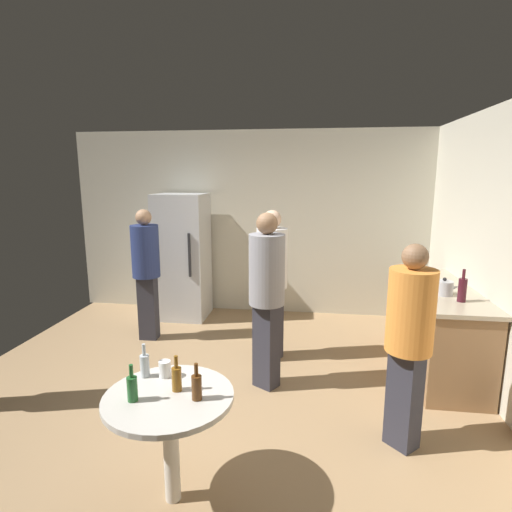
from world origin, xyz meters
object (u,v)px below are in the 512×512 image
at_px(beer_bottle_clear, 145,365).
at_px(person_in_navy_shirt, 146,265).
at_px(beer_bottle_amber, 177,378).
at_px(person_in_white_shirt, 272,274).
at_px(person_in_gray_shirt, 267,288).
at_px(wine_bottle_on_counter, 462,289).
at_px(plastic_cup_white, 165,369).
at_px(person_in_orange_shirt, 409,333).
at_px(beer_bottle_green, 132,388).
at_px(foreground_table, 169,410).
at_px(kettle, 444,288).
at_px(refrigerator, 183,256).
at_px(beer_bottle_brown, 197,386).

xyz_separation_m(beer_bottle_clear, person_in_navy_shirt, (-0.95, 2.30, 0.15)).
distance_m(beer_bottle_amber, beer_bottle_clear, 0.30).
bearing_deg(person_in_white_shirt, person_in_gray_shirt, 29.05).
xyz_separation_m(person_in_gray_shirt, person_in_navy_shirt, (-1.62, 0.99, -0.04)).
relative_size(wine_bottle_on_counter, beer_bottle_amber, 1.35).
xyz_separation_m(plastic_cup_white, person_in_orange_shirt, (1.67, 0.54, 0.13)).
bearing_deg(beer_bottle_green, person_in_gray_shirt, 68.93).
relative_size(foreground_table, plastic_cup_white, 7.27).
height_order(foreground_table, plastic_cup_white, plastic_cup_white).
bearing_deg(person_in_navy_shirt, beer_bottle_amber, 24.47).
relative_size(kettle, wine_bottle_on_counter, 0.79).
relative_size(refrigerator, person_in_orange_shirt, 1.14).
bearing_deg(person_in_navy_shirt, beer_bottle_brown, 26.44).
distance_m(kettle, person_in_gray_shirt, 1.75).
relative_size(refrigerator, person_in_white_shirt, 1.07).
bearing_deg(person_in_navy_shirt, person_in_white_shirt, 76.00).
bearing_deg(person_in_white_shirt, beer_bottle_amber, 17.37).
height_order(refrigerator, person_in_white_shirt, refrigerator).
xyz_separation_m(beer_bottle_brown, beer_bottle_green, (-0.37, -0.07, 0.00)).
relative_size(kettle, beer_bottle_clear, 1.06).
relative_size(refrigerator, wine_bottle_on_counter, 5.81).
bearing_deg(person_in_gray_shirt, beer_bottle_green, 11.12).
bearing_deg(beer_bottle_green, person_in_navy_shirt, 111.04).
bearing_deg(beer_bottle_brown, person_in_navy_shirt, 118.50).
bearing_deg(foreground_table, beer_bottle_amber, 59.17).
bearing_deg(beer_bottle_green, beer_bottle_brown, 10.25).
bearing_deg(beer_bottle_clear, person_in_navy_shirt, 112.45).
xyz_separation_m(beer_bottle_brown, person_in_white_shirt, (0.23, 2.19, 0.17)).
xyz_separation_m(kettle, beer_bottle_amber, (-2.11, -1.82, -0.15)).
bearing_deg(person_in_white_shirt, person_in_navy_shirt, -74.29).
relative_size(beer_bottle_clear, person_in_navy_shirt, 0.14).
bearing_deg(foreground_table, person_in_orange_shirt, 25.81).
xyz_separation_m(kettle, foreground_table, (-2.14, -1.88, -0.34)).
bearing_deg(person_in_orange_shirt, person_in_navy_shirt, -75.67).
bearing_deg(person_in_navy_shirt, plastic_cup_white, 23.30).
bearing_deg(person_in_gray_shirt, person_in_navy_shirt, -89.17).
relative_size(kettle, beer_bottle_amber, 1.06).
bearing_deg(wine_bottle_on_counter, foreground_table, -143.19).
height_order(kettle, beer_bottle_brown, kettle).
relative_size(kettle, person_in_navy_shirt, 0.15).
bearing_deg(kettle, beer_bottle_clear, -144.73).
height_order(person_in_navy_shirt, person_in_white_shirt, person_in_white_shirt).
xyz_separation_m(wine_bottle_on_counter, foreground_table, (-2.24, -1.67, -0.39)).
distance_m(beer_bottle_clear, person_in_white_shirt, 2.08).
bearing_deg(wine_bottle_on_counter, person_in_gray_shirt, -174.99).
relative_size(beer_bottle_amber, person_in_orange_shirt, 0.15).
xyz_separation_m(wine_bottle_on_counter, beer_bottle_green, (-2.42, -1.77, -0.20)).
relative_size(kettle, person_in_gray_shirt, 0.14).
height_order(beer_bottle_brown, person_in_orange_shirt, person_in_orange_shirt).
xyz_separation_m(person_in_gray_shirt, person_in_orange_shirt, (1.14, -0.76, -0.09)).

